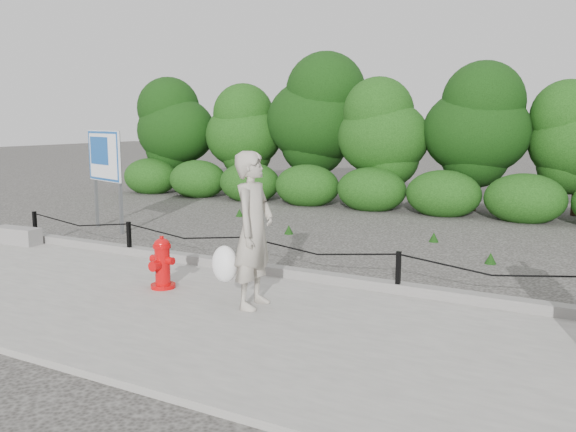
# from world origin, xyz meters

# --- Properties ---
(ground) EXTENTS (90.00, 90.00, 0.00)m
(ground) POSITION_xyz_m (0.00, 0.00, 0.00)
(ground) COLOR #2D2B28
(ground) RESTS_ON ground
(sidewalk) EXTENTS (14.00, 4.00, 0.08)m
(sidewalk) POSITION_xyz_m (0.00, -2.00, 0.04)
(sidewalk) COLOR gray
(sidewalk) RESTS_ON ground
(curb) EXTENTS (14.00, 0.22, 0.14)m
(curb) POSITION_xyz_m (0.00, 0.05, 0.15)
(curb) COLOR slate
(curb) RESTS_ON sidewalk
(chain_barrier) EXTENTS (10.06, 0.06, 0.60)m
(chain_barrier) POSITION_xyz_m (0.00, 0.00, 0.46)
(chain_barrier) COLOR black
(chain_barrier) RESTS_ON sidewalk
(treeline) EXTENTS (20.16, 3.81, 4.97)m
(treeline) POSITION_xyz_m (0.98, 8.92, 2.48)
(treeline) COLOR black
(treeline) RESTS_ON ground
(fire_hydrant) EXTENTS (0.40, 0.40, 0.76)m
(fire_hydrant) POSITION_xyz_m (-0.54, -1.38, 0.44)
(fire_hydrant) COLOR red
(fire_hydrant) RESTS_ON sidewalk
(pedestrian) EXTENTS (0.81, 0.78, 2.01)m
(pedestrian) POSITION_xyz_m (1.05, -1.47, 1.05)
(pedestrian) COLOR #A29A8B
(pedestrian) RESTS_ON sidewalk
(concrete_block) EXTENTS (1.03, 0.43, 0.32)m
(concrete_block) POSITION_xyz_m (-5.11, -0.34, 0.24)
(concrete_block) COLOR gray
(concrete_block) RESTS_ON sidewalk
(advertising_sign) EXTENTS (1.34, 0.49, 2.23)m
(advertising_sign) POSITION_xyz_m (-5.00, 1.91, 1.57)
(advertising_sign) COLOR slate
(advertising_sign) RESTS_ON ground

